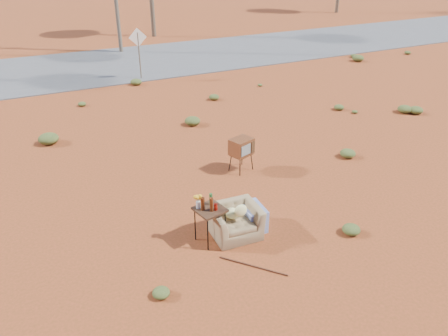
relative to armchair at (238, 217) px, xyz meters
name	(u,v)px	position (x,y,z in m)	size (l,w,h in m)	color
ground	(236,232)	(-0.04, 0.03, -0.41)	(140.00, 140.00, 0.00)	#96391E
highway	(94,67)	(-0.04, 15.03, -0.39)	(140.00, 7.00, 0.04)	#565659
armchair	(238,217)	(0.00, 0.00, 0.00)	(1.22, 0.76, 0.87)	olive
tv_unit	(241,147)	(1.38, 2.47, 0.27)	(0.68, 0.61, 0.91)	black
side_table	(207,207)	(-0.68, 0.04, 0.40)	(0.64, 0.64, 1.09)	#371F14
rusty_bar	(253,266)	(-0.25, -1.08, -0.39)	(0.04, 0.04, 1.37)	#522815
road_sign	(138,44)	(1.46, 12.03, 1.09)	(0.78, 0.06, 2.19)	brown
scrub_patch	(138,153)	(-0.86, 4.44, -0.27)	(17.49, 8.07, 0.33)	#4D5726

